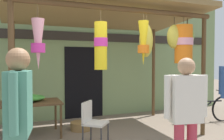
% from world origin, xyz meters
% --- Properties ---
extents(shop_facade, '(10.15, 0.29, 3.70)m').
position_xyz_m(shop_facade, '(0.00, 2.64, 1.85)').
color(shop_facade, '#7A9360').
rests_on(shop_facade, ground_plane).
extents(market_stall_canopy, '(4.32, 2.51, 2.85)m').
position_xyz_m(market_stall_canopy, '(0.42, 0.78, 2.47)').
color(market_stall_canopy, brown).
rests_on(market_stall_canopy, ground_plane).
extents(display_table, '(1.40, 0.83, 0.74)m').
position_xyz_m(display_table, '(-1.35, 1.24, 0.67)').
color(display_table, brown).
rests_on(display_table, ground_plane).
extents(flower_heap_on_table, '(0.78, 0.55, 0.15)m').
position_xyz_m(flower_heap_on_table, '(-1.34, 1.29, 0.82)').
color(flower_heap_on_table, green).
rests_on(flower_heap_on_table, display_table).
extents(folding_chair, '(0.56, 0.56, 0.84)m').
position_xyz_m(folding_chair, '(-0.24, 0.21, 0.50)').
color(folding_chair, beige).
rests_on(folding_chair, ground_plane).
extents(wicker_basket_by_table, '(0.48, 0.48, 0.18)m').
position_xyz_m(wicker_basket_by_table, '(-0.16, 1.32, 0.09)').
color(wicker_basket_by_table, olive).
rests_on(wicker_basket_by_table, ground_plane).
extents(parked_bicycle, '(1.73, 0.49, 0.92)m').
position_xyz_m(parked_bicycle, '(3.06, 0.78, 0.35)').
color(parked_bicycle, black).
rests_on(parked_bicycle, ground_plane).
extents(shopper_by_bananas, '(0.29, 0.59, 1.73)m').
position_xyz_m(shopper_by_bananas, '(-1.52, -1.45, 1.03)').
color(shopper_by_bananas, '#4C8E7A').
rests_on(shopper_by_bananas, ground_plane).
extents(passerby_at_right, '(0.58, 0.30, 1.64)m').
position_xyz_m(passerby_at_right, '(0.49, -1.56, 0.97)').
color(passerby_at_right, '#B23347').
rests_on(passerby_at_right, ground_plane).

